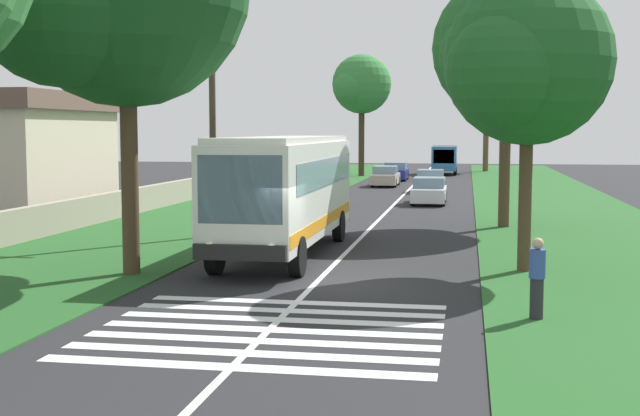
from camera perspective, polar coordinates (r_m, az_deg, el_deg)
name	(u,v)px	position (r m, az deg, el deg)	size (l,w,h in m)	color
ground	(316,283)	(21.95, -0.28, -5.06)	(160.00, 160.00, 0.00)	#262628
grass_verge_left	(195,218)	(38.39, -8.40, -0.65)	(120.00, 8.00, 0.04)	#235623
grass_verge_right	(573,225)	(36.73, 16.69, -1.08)	(120.00, 8.00, 0.04)	#235623
centre_line	(377,221)	(36.67, 3.86, -0.90)	(110.00, 0.16, 0.01)	silver
coach_bus	(286,187)	(26.66, -2.29, 1.41)	(11.16, 2.62, 3.73)	silver
zebra_crossing	(269,330)	(16.93, -3.44, -8.17)	(5.85, 6.80, 0.01)	silver
trailing_car_0	(429,191)	(45.65, 7.35, 1.11)	(4.30, 1.78, 1.43)	silver
trailing_car_1	(430,181)	(54.59, 7.45, 1.78)	(4.30, 1.78, 1.43)	silver
trailing_car_2	(385,177)	(59.85, 4.42, 2.11)	(4.30, 1.78, 1.43)	#B7A893
trailing_car_3	(396,172)	(66.85, 5.13, 2.44)	(4.30, 1.78, 1.43)	navy
trailing_minibus_0	(445,157)	(76.29, 8.39, 3.41)	(6.00, 2.14, 2.53)	teal
roadside_tree_left_0	(361,86)	(72.68, 2.76, 8.21)	(5.87, 5.03, 10.31)	#3D2D1E
roadside_tree_right_0	(485,90)	(82.19, 11.06, 7.80)	(5.79, 4.60, 10.13)	brown
roadside_tree_right_1	(504,52)	(35.17, 12.26, 10.20)	(7.10, 5.93, 10.13)	#4C3826
roadside_tree_right_2	(523,65)	(23.94, 13.52, 9.32)	(5.35, 4.61, 8.08)	#4C3826
utility_pole	(213,123)	(31.17, -7.24, 5.70)	(0.24, 1.40, 8.03)	#473828
roadside_wall	(162,195)	(44.16, -10.57, 0.88)	(70.00, 0.40, 1.18)	#9E937F
pedestrian	(537,277)	(18.08, 14.41, -4.55)	(0.34, 0.34, 1.69)	#26262D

